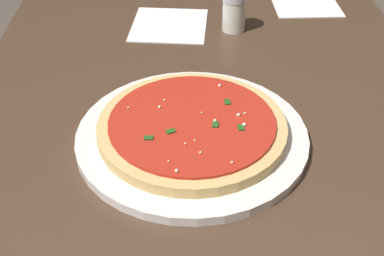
% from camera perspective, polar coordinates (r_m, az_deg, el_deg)
% --- Properties ---
extents(restaurant_table, '(1.04, 0.75, 0.77)m').
position_cam_1_polar(restaurant_table, '(0.82, 2.09, -8.24)').
color(restaurant_table, black).
rests_on(restaurant_table, ground_plane).
extents(serving_plate, '(0.32, 0.32, 0.01)m').
position_cam_1_polar(serving_plate, '(0.69, 0.00, -0.88)').
color(serving_plate, white).
rests_on(serving_plate, restaurant_table).
extents(pizza, '(0.26, 0.26, 0.02)m').
position_cam_1_polar(pizza, '(0.68, 0.00, 0.21)').
color(pizza, '#DBB26B').
rests_on(pizza, serving_plate).
extents(napkin_folded_right, '(0.17, 0.16, 0.00)m').
position_cam_1_polar(napkin_folded_right, '(1.00, -2.62, 11.70)').
color(napkin_folded_right, white).
rests_on(napkin_folded_right, restaurant_table).
extents(napkin_loose_left, '(0.14, 0.14, 0.00)m').
position_cam_1_polar(napkin_loose_left, '(1.12, 12.78, 13.77)').
color(napkin_loose_left, white).
rests_on(napkin_loose_left, restaurant_table).
extents(parmesan_shaker, '(0.05, 0.05, 0.07)m').
position_cam_1_polar(parmesan_shaker, '(0.97, 4.84, 13.16)').
color(parmesan_shaker, silver).
rests_on(parmesan_shaker, restaurant_table).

